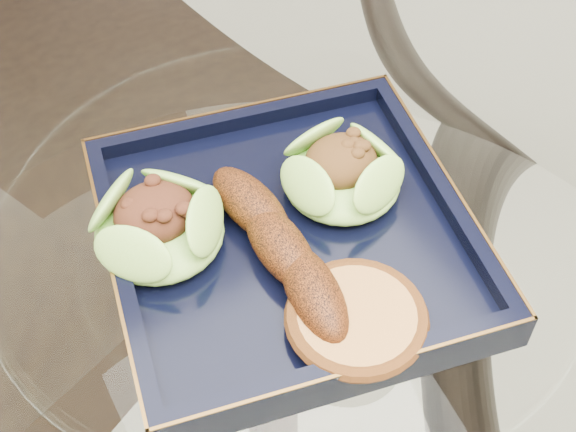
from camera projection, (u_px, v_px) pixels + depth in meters
dining_table at (288, 376)px, 0.74m from camera, size 1.13×1.13×0.77m
dining_chair at (84, 163)px, 1.08m from camera, size 0.42×0.42×0.86m
navy_plate at (288, 241)px, 0.62m from camera, size 0.33×0.33×0.02m
lettuce_wrap_left at (159, 227)px, 0.59m from camera, size 0.12×0.12×0.03m
lettuce_wrap_right at (342, 175)px, 0.63m from camera, size 0.11×0.11×0.03m
roasted_plantain at (281, 246)px, 0.58m from camera, size 0.04×0.17×0.03m
crumb_patty at (356, 320)px, 0.55m from camera, size 0.11×0.11×0.02m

